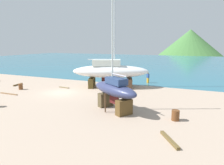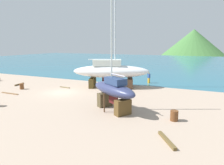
{
  "view_description": "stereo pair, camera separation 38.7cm",
  "coord_description": "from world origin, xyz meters",
  "px_view_note": "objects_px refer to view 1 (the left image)",
  "views": [
    {
      "loc": [
        16.25,
        -21.03,
        6.23
      ],
      "look_at": [
        6.69,
        1.03,
        1.67
      ],
      "focal_mm": 33.04,
      "sensor_mm": 36.0,
      "label": 1
    },
    {
      "loc": [
        16.61,
        -20.88,
        6.23
      ],
      "look_at": [
        6.69,
        1.03,
        1.67
      ],
      "focal_mm": 33.04,
      "sensor_mm": 36.0,
      "label": 2
    }
  ],
  "objects_px": {
    "sailboat_large_starboard": "(110,71)",
    "worker": "(148,78)",
    "barrel_tipped_left": "(21,87)",
    "sailboat_mid_port": "(114,90)",
    "barrel_tipped_right": "(175,115)"
  },
  "relations": [
    {
      "from": "sailboat_large_starboard",
      "to": "barrel_tipped_right",
      "type": "bearing_deg",
      "value": -65.25
    },
    {
      "from": "worker",
      "to": "barrel_tipped_left",
      "type": "xyz_separation_m",
      "value": [
        -14.88,
        -11.75,
        -0.47
      ]
    },
    {
      "from": "worker",
      "to": "barrel_tipped_right",
      "type": "height_order",
      "value": "worker"
    },
    {
      "from": "sailboat_mid_port",
      "to": "barrel_tipped_left",
      "type": "height_order",
      "value": "sailboat_mid_port"
    },
    {
      "from": "sailboat_mid_port",
      "to": "barrel_tipped_right",
      "type": "bearing_deg",
      "value": -151.18
    },
    {
      "from": "sailboat_large_starboard",
      "to": "barrel_tipped_left",
      "type": "relative_size",
      "value": 21.67
    },
    {
      "from": "barrel_tipped_right",
      "to": "barrel_tipped_left",
      "type": "distance_m",
      "value": 21.23
    },
    {
      "from": "sailboat_mid_port",
      "to": "barrel_tipped_left",
      "type": "relative_size",
      "value": 13.58
    },
    {
      "from": "sailboat_large_starboard",
      "to": "worker",
      "type": "bearing_deg",
      "value": 30.26
    },
    {
      "from": "sailboat_mid_port",
      "to": "worker",
      "type": "height_order",
      "value": "sailboat_mid_port"
    },
    {
      "from": "sailboat_large_starboard",
      "to": "worker",
      "type": "height_order",
      "value": "sailboat_large_starboard"
    },
    {
      "from": "worker",
      "to": "sailboat_mid_port",
      "type": "bearing_deg",
      "value": -144.37
    },
    {
      "from": "worker",
      "to": "barrel_tipped_left",
      "type": "height_order",
      "value": "worker"
    },
    {
      "from": "barrel_tipped_left",
      "to": "sailboat_mid_port",
      "type": "bearing_deg",
      "value": -11.69
    },
    {
      "from": "barrel_tipped_left",
      "to": "barrel_tipped_right",
      "type": "bearing_deg",
      "value": -9.67
    }
  ]
}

